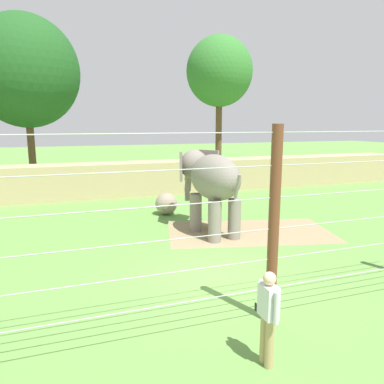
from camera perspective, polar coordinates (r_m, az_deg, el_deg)
name	(u,v)px	position (r m, az deg, el deg)	size (l,w,h in m)	color
ground_plane	(216,275)	(10.15, 3.72, -12.75)	(120.00, 120.00, 0.00)	#609342
dirt_patch	(249,232)	(14.01, 8.95, -6.16)	(6.06, 3.32, 0.01)	#937F5B
embankment_wall	(135,179)	(21.02, -8.96, 2.09)	(36.00, 1.80, 1.87)	tan
elephant	(211,180)	(13.37, 2.91, 1.90)	(1.86, 4.05, 3.01)	gray
enrichment_ball	(166,204)	(16.36, -4.04, -1.83)	(0.98, 0.98, 0.98)	gray
cable_fence	(269,227)	(7.37, 11.94, -5.36)	(11.40, 0.22, 4.03)	brown
zookeeper	(268,314)	(6.49, 11.78, -18.20)	(0.22, 0.58, 1.67)	tan
tree_left_of_centre	(25,72)	(25.17, -24.59, 16.70)	(6.36, 6.36, 10.42)	brown
tree_right_of_centre	(219,72)	(26.51, 4.31, 18.17)	(4.56, 4.56, 9.93)	brown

